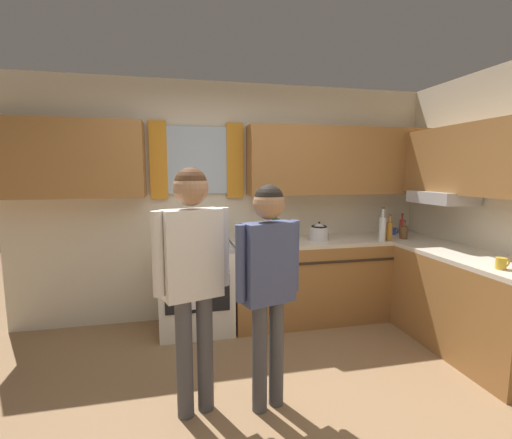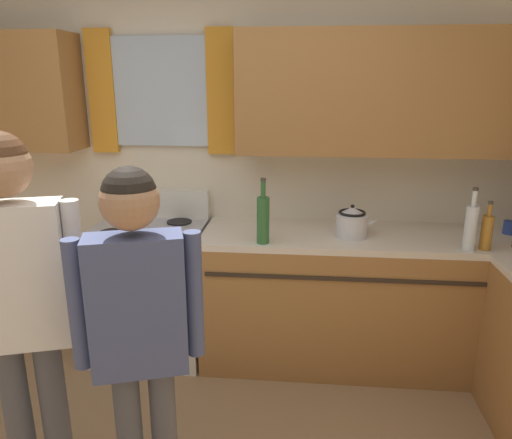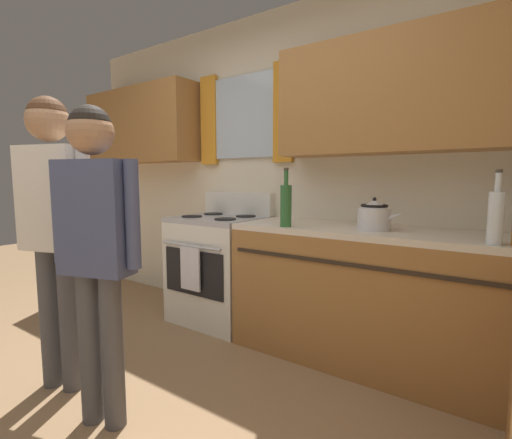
% 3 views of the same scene
% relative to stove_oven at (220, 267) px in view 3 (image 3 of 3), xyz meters
% --- Properties ---
extents(ground_plane, '(12.00, 12.00, 0.00)m').
position_rel_stove_oven_xyz_m(ground_plane, '(0.40, -1.54, -0.47)').
color(ground_plane, '#93704C').
extents(back_wall_unit, '(4.60, 0.42, 2.60)m').
position_rel_stove_oven_xyz_m(back_wall_unit, '(0.44, 0.27, 1.03)').
color(back_wall_unit, beige).
rests_on(back_wall_unit, ground).
extents(kitchen_counter_run, '(2.31, 2.04, 0.90)m').
position_rel_stove_oven_xyz_m(kitchen_counter_run, '(1.86, -0.39, -0.02)').
color(kitchen_counter_run, '#9E6B38').
rests_on(kitchen_counter_run, ground).
extents(stove_oven, '(0.73, 0.67, 1.10)m').
position_rel_stove_oven_xyz_m(stove_oven, '(0.00, 0.00, 0.00)').
color(stove_oven, silver).
rests_on(stove_oven, ground).
extents(bottle_wine_green, '(0.08, 0.08, 0.39)m').
position_rel_stove_oven_xyz_m(bottle_wine_green, '(0.79, -0.23, 0.58)').
color(bottle_wine_green, '#2D6633').
rests_on(bottle_wine_green, kitchen_counter_run).
extents(bottle_tall_clear, '(0.07, 0.07, 0.37)m').
position_rel_stove_oven_xyz_m(bottle_tall_clear, '(1.97, -0.25, 0.57)').
color(bottle_tall_clear, silver).
rests_on(bottle_tall_clear, kitchen_counter_run).
extents(stovetop_kettle, '(0.27, 0.20, 0.21)m').
position_rel_stove_oven_xyz_m(stovetop_kettle, '(1.33, -0.06, 0.53)').
color(stovetop_kettle, silver).
rests_on(stovetop_kettle, kitchen_counter_run).
extents(adult_left, '(0.50, 0.27, 1.67)m').
position_rel_stove_oven_xyz_m(adult_left, '(-0.08, -1.33, 0.58)').
color(adult_left, '#4C4C51').
rests_on(adult_left, ground).
extents(adult_in_plaid, '(0.47, 0.25, 1.56)m').
position_rel_stove_oven_xyz_m(adult_in_plaid, '(0.42, -1.39, 0.51)').
color(adult_in_plaid, '#4C4C51').
rests_on(adult_in_plaid, ground).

